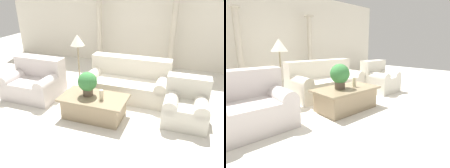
{
  "view_description": "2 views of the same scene",
  "coord_description": "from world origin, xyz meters",
  "views": [
    {
      "loc": [
        1.53,
        -3.97,
        2.48
      ],
      "look_at": [
        0.07,
        0.15,
        0.54
      ],
      "focal_mm": 35.0,
      "sensor_mm": 36.0,
      "label": 1
    },
    {
      "loc": [
        -2.55,
        -2.9,
        1.28
      ],
      "look_at": [
        -0.03,
        -0.03,
        0.46
      ],
      "focal_mm": 28.0,
      "sensor_mm": 36.0,
      "label": 2
    }
  ],
  "objects": [
    {
      "name": "ground_plane",
      "position": [
        0.0,
        0.0,
        0.0
      ],
      "size": [
        16.0,
        16.0,
        0.0
      ],
      "primitive_type": "plane",
      "color": "silver"
    },
    {
      "name": "wall_back",
      "position": [
        0.0,
        3.25,
        1.6
      ],
      "size": [
        10.0,
        0.06,
        3.2
      ],
      "color": "silver",
      "rests_on": "ground_plane"
    },
    {
      "name": "sofa_long",
      "position": [
        0.25,
        0.81,
        0.36
      ],
      "size": [
        1.98,
        0.98,
        0.92
      ],
      "color": "beige",
      "rests_on": "ground_plane"
    },
    {
      "name": "loveseat",
      "position": [
        -1.89,
        0.03,
        0.37
      ],
      "size": [
        1.26,
        0.98,
        0.92
      ],
      "color": "silver",
      "rests_on": "ground_plane"
    },
    {
      "name": "coffee_table",
      "position": [
        -0.13,
        -0.4,
        0.23
      ],
      "size": [
        1.35,
        0.75,
        0.45
      ],
      "color": "#998466",
      "rests_on": "ground_plane"
    },
    {
      "name": "potted_plant",
      "position": [
        -0.27,
        -0.36,
        0.74
      ],
      "size": [
        0.39,
        0.39,
        0.5
      ],
      "color": "brown",
      "rests_on": "coffee_table"
    },
    {
      "name": "pillar_candle",
      "position": [
        0.06,
        -0.45,
        0.56
      ],
      "size": [
        0.08,
        0.08,
        0.2
      ],
      "color": "beige",
      "rests_on": "coffee_table"
    },
    {
      "name": "floor_lamp",
      "position": [
        -1.02,
        0.7,
        1.23
      ],
      "size": [
        0.35,
        0.35,
        1.45
      ],
      "color": "gray",
      "rests_on": "ground_plane"
    },
    {
      "name": "column_left",
      "position": [
        -1.32,
        2.79,
        1.22
      ],
      "size": [
        0.25,
        0.25,
        2.38
      ],
      "color": "beige",
      "rests_on": "ground_plane"
    },
    {
      "name": "column_right",
      "position": [
        1.05,
        2.79,
        1.22
      ],
      "size": [
        0.25,
        0.25,
        2.38
      ],
      "color": "beige",
      "rests_on": "ground_plane"
    },
    {
      "name": "armchair",
      "position": [
        1.64,
        0.07,
        0.36
      ],
      "size": [
        0.84,
        0.85,
        0.88
      ],
      "color": "beige",
      "rests_on": "ground_plane"
    }
  ]
}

